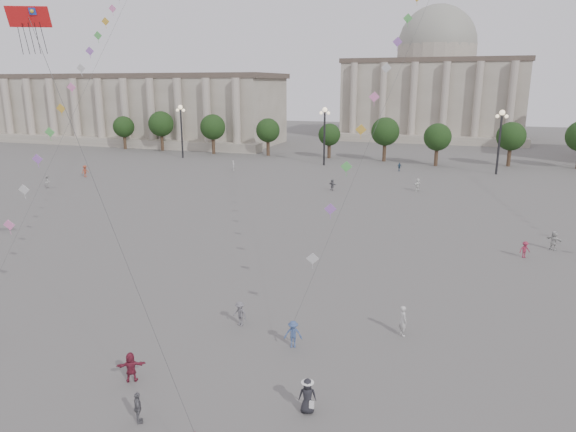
% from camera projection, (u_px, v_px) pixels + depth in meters
% --- Properties ---
extents(ground, '(360.00, 360.00, 0.00)m').
position_uv_depth(ground, '(248.00, 373.00, 27.06)').
color(ground, '#5B5956').
rests_on(ground, ground).
extents(hall_west, '(84.00, 26.22, 17.20)m').
position_uv_depth(hall_west, '(128.00, 109.00, 134.64)').
color(hall_west, gray).
rests_on(hall_west, ground).
extents(hall_central, '(48.30, 34.30, 35.50)m').
position_uv_depth(hall_central, '(434.00, 86.00, 141.66)').
color(hall_central, gray).
rests_on(hall_central, ground).
extents(tree_row, '(137.12, 5.12, 8.00)m').
position_uv_depth(tree_row, '(412.00, 135.00, 97.04)').
color(tree_row, '#3B2A1D').
rests_on(tree_row, ground).
extents(lamp_post_far_west, '(2.00, 0.90, 10.65)m').
position_uv_depth(lamp_post_far_west, '(181.00, 122.00, 103.53)').
color(lamp_post_far_west, '#262628').
rests_on(lamp_post_far_west, ground).
extents(lamp_post_mid_west, '(2.00, 0.90, 10.65)m').
position_uv_depth(lamp_post_mid_west, '(325.00, 125.00, 94.00)').
color(lamp_post_mid_west, '#262628').
rests_on(lamp_post_mid_west, ground).
extents(lamp_post_mid_east, '(2.00, 0.90, 10.65)m').
position_uv_depth(lamp_post_mid_east, '(500.00, 130.00, 84.46)').
color(lamp_post_mid_east, '#262628').
rests_on(lamp_post_mid_east, ground).
extents(person_crowd_0, '(0.95, 0.77, 1.51)m').
position_uv_depth(person_crowd_0, '(399.00, 167.00, 89.24)').
color(person_crowd_0, '#2D4B67').
rests_on(person_crowd_0, ground).
extents(person_crowd_1, '(1.07, 1.09, 1.78)m').
position_uv_depth(person_crowd_1, '(48.00, 182.00, 74.97)').
color(person_crowd_1, '#B6B6B2').
rests_on(person_crowd_1, ground).
extents(person_crowd_2, '(1.04, 1.39, 1.92)m').
position_uv_depth(person_crowd_2, '(85.00, 171.00, 83.54)').
color(person_crowd_2, '#9C412A').
rests_on(person_crowd_2, ground).
extents(person_crowd_4, '(1.28, 1.74, 1.82)m').
position_uv_depth(person_crowd_4, '(417.00, 185.00, 72.59)').
color(person_crowd_4, silver).
rests_on(person_crowd_4, ground).
extents(person_crowd_6, '(1.15, 0.85, 1.60)m').
position_uv_depth(person_crowd_6, '(240.00, 314.00, 32.21)').
color(person_crowd_6, '#5F5E63').
rests_on(person_crowd_6, ground).
extents(person_crowd_7, '(1.62, 1.44, 1.78)m').
position_uv_depth(person_crowd_7, '(554.00, 240.00, 46.92)').
color(person_crowd_7, beige).
rests_on(person_crowd_7, ground).
extents(person_crowd_8, '(1.10, 0.93, 1.48)m').
position_uv_depth(person_crowd_8, '(525.00, 250.00, 44.82)').
color(person_crowd_8, maroon).
rests_on(person_crowd_8, ground).
extents(person_crowd_10, '(0.67, 0.74, 1.71)m').
position_uv_depth(person_crowd_10, '(233.00, 165.00, 89.98)').
color(person_crowd_10, silver).
rests_on(person_crowd_10, ground).
extents(person_crowd_12, '(1.50, 1.19, 1.60)m').
position_uv_depth(person_crowd_12, '(332.00, 185.00, 73.15)').
color(person_crowd_12, slate).
rests_on(person_crowd_12, ground).
extents(person_crowd_13, '(0.73, 0.82, 1.89)m').
position_uv_depth(person_crowd_13, '(403.00, 321.00, 30.94)').
color(person_crowd_13, '#B7B6B2').
rests_on(person_crowd_13, ground).
extents(tourist_2, '(1.50, 1.17, 1.59)m').
position_uv_depth(tourist_2, '(131.00, 367.00, 26.16)').
color(tourist_2, maroon).
rests_on(tourist_2, ground).
extents(tourist_3, '(0.84, 0.92, 1.51)m').
position_uv_depth(tourist_3, '(138.00, 408.00, 22.93)').
color(tourist_3, slate).
rests_on(tourist_3, ground).
extents(kite_flyer_1, '(1.18, 0.86, 1.63)m').
position_uv_depth(kite_flyer_1, '(293.00, 334.00, 29.54)').
color(kite_flyer_1, '#384E7F').
rests_on(kite_flyer_1, ground).
extents(hat_person, '(0.95, 0.76, 1.70)m').
position_uv_depth(hat_person, '(307.00, 395.00, 23.62)').
color(hat_person, black).
rests_on(hat_person, ground).
extents(dragon_kite, '(7.85, 4.60, 22.78)m').
position_uv_depth(dragon_kite, '(32.00, 34.00, 27.30)').
color(dragon_kite, red).
rests_on(dragon_kite, ground).
extents(kite_train_west, '(15.95, 46.34, 61.42)m').
position_uv_depth(kite_train_west, '(109.00, 22.00, 50.47)').
color(kite_train_west, '#3F3F3F').
rests_on(kite_train_west, ground).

